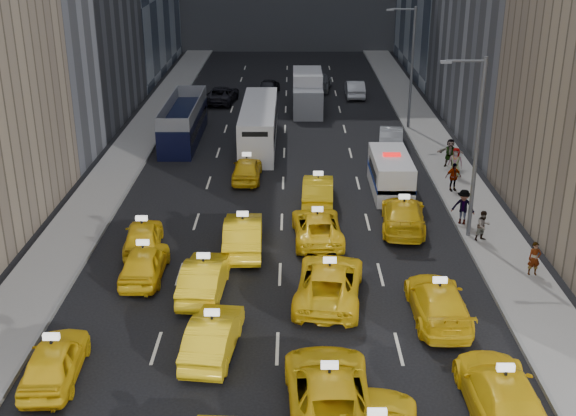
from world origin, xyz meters
name	(u,v)px	position (x,y,z in m)	size (l,w,h in m)	color
ground	(276,380)	(0.00, 0.00, 0.00)	(160.00, 160.00, 0.00)	black
sidewalk_west	(127,156)	(-10.50, 25.00, 0.07)	(3.00, 90.00, 0.15)	gray
sidewalk_east	(442,157)	(10.50, 25.00, 0.07)	(3.00, 90.00, 0.15)	gray
curb_west	(148,156)	(-9.05, 25.00, 0.09)	(0.15, 90.00, 0.18)	slate
curb_east	(420,156)	(9.05, 25.00, 0.09)	(0.15, 90.00, 0.18)	slate
streetlight_near	(475,143)	(9.18, 12.00, 4.92)	(2.15, 0.22, 9.00)	#595B60
streetlight_far	(410,64)	(9.18, 32.00, 4.92)	(2.15, 0.22, 9.00)	#595B60
taxi_4	(55,360)	(-7.60, 0.08, 0.73)	(1.73, 4.30, 1.47)	yellow
taxi_5	(213,335)	(-2.33, 1.69, 0.74)	(1.56, 4.49, 1.48)	yellow
taxi_6	(329,393)	(1.72, -1.78, 0.81)	(2.70, 5.86, 1.63)	yellow
taxi_7	(502,395)	(7.20, -1.83, 0.80)	(2.23, 5.48, 1.59)	yellow
taxi_8	(144,262)	(-5.96, 7.66, 0.74)	(1.76, 4.36, 1.49)	yellow
taxi_9	(204,277)	(-3.15, 6.22, 0.77)	(1.64, 4.70, 1.55)	yellow
taxi_10	(329,282)	(2.09, 5.77, 0.79)	(2.61, 5.67, 1.58)	yellow
taxi_11	(438,302)	(6.31, 4.20, 0.75)	(2.10, 5.15, 1.50)	yellow
taxi_12	(143,237)	(-6.56, 10.45, 0.73)	(1.72, 4.27, 1.45)	yellow
taxi_13	(243,234)	(-1.79, 10.51, 0.83)	(1.76, 5.06, 1.67)	yellow
taxi_14	(317,226)	(1.78, 11.80, 0.70)	(2.31, 5.01, 1.39)	yellow
taxi_15	(403,215)	(6.21, 13.15, 0.77)	(2.15, 5.29, 1.53)	yellow
taxi_16	(247,169)	(-2.20, 20.48, 0.71)	(1.69, 4.19, 1.43)	yellow
taxi_17	(318,190)	(1.97, 16.62, 0.78)	(1.66, 4.76, 1.57)	yellow
nypd_van	(391,174)	(6.23, 18.53, 1.06)	(2.37, 5.55, 2.35)	silver
double_decker	(184,121)	(-7.18, 28.93, 1.41)	(2.76, 9.95, 2.86)	black
city_bus	(259,125)	(-1.78, 27.87, 1.42)	(3.78, 11.31, 2.87)	silver
box_truck	(307,92)	(1.79, 37.56, 1.54)	(2.89, 7.03, 3.14)	silver
misc_car_0	(391,136)	(7.40, 27.45, 0.74)	(1.57, 4.51, 1.49)	#9A9DA1
misc_car_1	(221,95)	(-5.55, 40.30, 0.71)	(2.36, 5.11, 1.42)	black
misc_car_2	(318,82)	(2.96, 45.34, 0.78)	(2.18, 5.37, 1.56)	slate
misc_car_3	(269,86)	(-1.56, 43.80, 0.69)	(1.63, 4.04, 1.38)	black
misc_car_4	(355,89)	(6.10, 42.53, 0.74)	(1.56, 4.47, 1.47)	#B6B9BE
pedestrian_0	(534,259)	(11.19, 7.76, 0.92)	(0.56, 0.37, 1.54)	gray
pedestrian_1	(483,226)	(9.85, 11.42, 0.91)	(0.74, 0.41, 1.52)	gray
pedestrian_2	(463,207)	(9.32, 13.49, 1.07)	(1.19, 0.49, 1.85)	gray
pedestrian_3	(453,177)	(9.82, 18.37, 0.98)	(0.97, 0.44, 1.66)	gray
pedestrian_4	(455,162)	(10.45, 20.83, 1.05)	(0.88, 0.48, 1.81)	gray
pedestrian_5	(450,153)	(10.52, 22.79, 1.04)	(1.65, 0.47, 1.78)	gray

